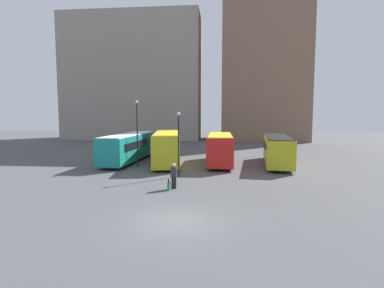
% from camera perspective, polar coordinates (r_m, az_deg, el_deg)
% --- Properties ---
extents(ground_plane, '(160.00, 160.00, 0.00)m').
position_cam_1_polar(ground_plane, '(14.85, -3.24, -14.47)').
color(ground_plane, '#4C4C4F').
extents(building_block_left, '(28.74, 10.76, 25.91)m').
position_cam_1_polar(building_block_left, '(67.20, -11.04, 12.12)').
color(building_block_left, gray).
rests_on(building_block_left, ground_plane).
extents(building_block_right, '(16.59, 14.68, 34.87)m').
position_cam_1_polar(building_block_right, '(65.76, 13.29, 16.18)').
color(building_block_right, '#7F604C').
rests_on(building_block_right, ground_plane).
extents(bus_0, '(2.94, 12.35, 3.02)m').
position_cam_1_polar(bus_0, '(33.91, -11.79, -0.41)').
color(bus_0, '#19847F').
rests_on(bus_0, ground_plane).
extents(bus_1, '(4.23, 11.12, 3.30)m').
position_cam_1_polar(bus_1, '(31.68, -4.83, -0.47)').
color(bus_1, gold).
rests_on(bus_1, ground_plane).
extents(bus_2, '(2.54, 9.12, 3.11)m').
position_cam_1_polar(bus_2, '(31.17, 5.33, -0.78)').
color(bus_2, red).
rests_on(bus_2, ground_plane).
extents(bus_3, '(3.56, 10.49, 2.94)m').
position_cam_1_polar(bus_3, '(31.85, 15.92, -0.97)').
color(bus_3, gold).
rests_on(bus_3, ground_plane).
extents(traveler, '(0.47, 0.47, 1.79)m').
position_cam_1_polar(traveler, '(20.79, -3.48, -5.63)').
color(traveler, black).
rests_on(traveler, ground_plane).
extents(suitcase, '(0.18, 0.44, 0.80)m').
position_cam_1_polar(suitcase, '(20.57, -4.39, -7.98)').
color(suitcase, '#28844C').
rests_on(suitcase, ground_plane).
extents(lamp_post_0, '(0.28, 0.28, 6.50)m').
position_cam_1_polar(lamp_post_0, '(29.64, -10.40, 2.88)').
color(lamp_post_0, black).
rests_on(lamp_post_0, ground_plane).
extents(lamp_post_1, '(0.28, 0.28, 5.32)m').
position_cam_1_polar(lamp_post_1, '(24.55, -2.56, 1.01)').
color(lamp_post_1, black).
rests_on(lamp_post_1, ground_plane).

